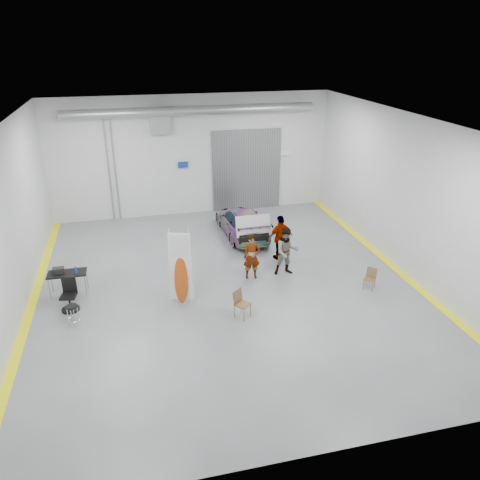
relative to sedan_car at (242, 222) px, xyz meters
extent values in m
plane|color=slate|center=(-1.72, -4.53, -0.64)|extent=(16.00, 16.00, 0.00)
cube|color=silver|center=(-8.72, -4.53, 2.36)|extent=(0.02, 16.00, 6.00)
cube|color=silver|center=(5.28, -4.53, 2.36)|extent=(0.02, 16.00, 6.00)
cube|color=silver|center=(-1.72, 3.47, 2.36)|extent=(14.00, 0.02, 6.00)
cube|color=silver|center=(-1.72, -12.53, 2.36)|extent=(14.00, 0.02, 6.00)
cube|color=silver|center=(-1.72, -4.53, 5.36)|extent=(14.00, 16.00, 0.02)
cube|color=gray|center=(1.08, 3.39, 1.46)|extent=(3.60, 0.12, 4.20)
cube|color=gray|center=(-3.22, 3.39, 4.16)|extent=(1.00, 0.50, 1.20)
cylinder|color=gray|center=(-1.72, 2.87, 4.66)|extent=(11.90, 0.44, 0.44)
cube|color=#132B9D|center=(-2.22, 3.39, 1.96)|extent=(0.50, 0.04, 0.30)
cube|color=white|center=(3.08, 3.39, 2.26)|extent=(0.70, 0.04, 0.25)
cylinder|color=gray|center=(-5.52, 3.39, 1.86)|extent=(0.08, 0.08, 5.00)
cylinder|color=gray|center=(-5.82, 3.39, 1.86)|extent=(0.08, 0.08, 5.00)
cube|color=#F1EF0D|center=(-8.57, -4.53, -0.63)|extent=(0.30, 16.00, 0.01)
cube|color=#F1EF0D|center=(5.13, -4.53, -0.63)|extent=(0.30, 16.00, 0.01)
imported|color=silver|center=(0.00, 0.00, 0.00)|extent=(1.95, 4.45, 1.27)
imported|color=#9C7155|center=(-0.65, -4.16, 0.25)|extent=(0.68, 0.48, 1.77)
imported|color=slate|center=(0.74, -4.17, 0.32)|extent=(0.98, 0.78, 1.91)
imported|color=#9F6135|center=(0.93, -2.81, 0.32)|extent=(1.18, 0.70, 1.91)
cube|color=white|center=(-3.40, -5.29, 0.29)|extent=(0.76, 0.26, 1.66)
ellipsoid|color=#D35F12|center=(-3.40, -5.36, 0.24)|extent=(0.51, 0.35, 1.76)
cube|color=white|center=(-3.40, -5.31, 1.54)|extent=(0.73, 0.25, 0.88)
cylinder|color=white|center=(-3.72, -5.29, 0.75)|extent=(0.02, 0.02, 2.77)
cylinder|color=white|center=(-3.07, -5.29, 0.75)|extent=(0.02, 0.02, 2.77)
cube|color=brown|center=(-1.64, -6.73, -0.15)|extent=(0.63, 0.62, 0.04)
cube|color=brown|center=(-1.64, -6.53, 0.10)|extent=(0.40, 0.37, 0.43)
cube|color=brown|center=(3.33, -6.02, -0.23)|extent=(0.52, 0.52, 0.04)
cube|color=brown|center=(3.33, -5.84, -0.02)|extent=(0.32, 0.32, 0.36)
cylinder|color=black|center=(-7.02, -5.97, 0.09)|extent=(0.36, 0.36, 0.05)
torus|color=silver|center=(-7.02, -5.97, -0.40)|extent=(0.38, 0.38, 0.02)
cylinder|color=gray|center=(-7.96, -4.07, -0.23)|extent=(0.03, 0.03, 0.80)
cylinder|color=gray|center=(-6.73, -4.07, -0.23)|extent=(0.03, 0.03, 0.80)
cylinder|color=gray|center=(-7.96, -3.52, -0.23)|extent=(0.03, 0.03, 0.80)
cylinder|color=gray|center=(-6.73, -3.52, -0.23)|extent=(0.03, 0.03, 0.80)
cube|color=black|center=(-7.35, -3.79, 0.19)|extent=(1.35, 0.70, 0.04)
cylinder|color=#184191|center=(-7.01, -3.91, 0.33)|extent=(0.09, 0.09, 0.24)
cube|color=black|center=(-7.62, -3.74, 0.31)|extent=(0.39, 0.24, 0.20)
cylinder|color=black|center=(-7.22, -4.98, -0.59)|extent=(0.61, 0.61, 0.04)
cylinder|color=black|center=(-7.22, -4.98, -0.33)|extent=(0.06, 0.06, 0.52)
cube|color=black|center=(-7.22, -4.98, -0.07)|extent=(0.58, 0.58, 0.08)
cube|color=black|center=(-7.22, -4.74, 0.25)|extent=(0.48, 0.15, 0.54)
cube|color=silver|center=(0.00, -1.94, 0.66)|extent=(1.48, 0.90, 0.04)
camera|label=1|loc=(-4.80, -19.51, 7.99)|focal=35.00mm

